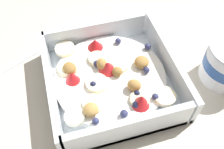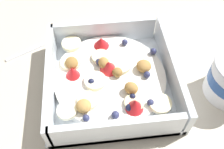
# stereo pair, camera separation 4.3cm
# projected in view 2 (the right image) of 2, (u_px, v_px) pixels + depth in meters

# --- Properties ---
(ground_plane) EXTENTS (2.40, 2.40, 0.00)m
(ground_plane) POSITION_uv_depth(u_px,v_px,m) (109.00, 81.00, 0.46)
(ground_plane) COLOR beige
(fruit_bowl) EXTENTS (0.22, 0.22, 0.06)m
(fruit_bowl) POSITION_uv_depth(u_px,v_px,m) (111.00, 78.00, 0.44)
(fruit_bowl) COLOR white
(fruit_bowl) RESTS_ON ground
(spoon) EXTENTS (0.10, 0.16, 0.01)m
(spoon) POSITION_uv_depth(u_px,v_px,m) (62.00, 35.00, 0.52)
(spoon) COLOR silver
(spoon) RESTS_ON ground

